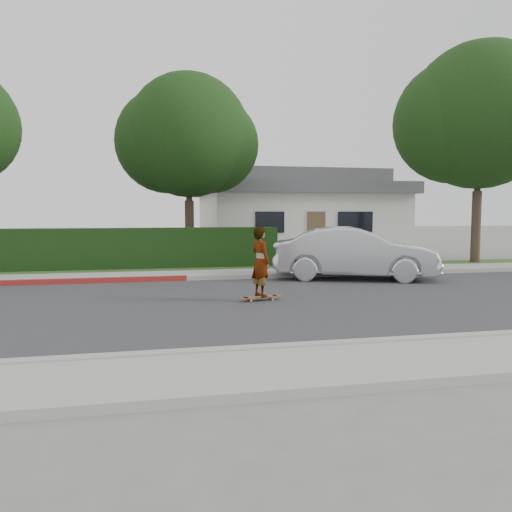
% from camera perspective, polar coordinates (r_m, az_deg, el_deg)
% --- Properties ---
extents(ground, '(120.00, 120.00, 0.00)m').
position_cam_1_polar(ground, '(11.03, -11.59, -5.74)').
color(ground, slate).
rests_on(ground, ground).
extents(road, '(60.00, 8.00, 0.01)m').
position_cam_1_polar(road, '(11.03, -11.59, -5.71)').
color(road, '#2D2D30').
rests_on(road, ground).
extents(curb_near, '(60.00, 0.20, 0.15)m').
position_cam_1_polar(curb_near, '(7.02, -11.26, -11.26)').
color(curb_near, '#9E9E99').
rests_on(curb_near, ground).
extents(sidewalk_near, '(60.00, 1.60, 0.12)m').
position_cam_1_polar(sidewalk_near, '(6.17, -11.12, -13.71)').
color(sidewalk_near, gray).
rests_on(sidewalk_near, ground).
extents(curb_far, '(60.00, 0.20, 0.15)m').
position_cam_1_polar(curb_far, '(15.07, -11.76, -2.60)').
color(curb_far, '#9E9E99').
rests_on(curb_far, ground).
extents(sidewalk_far, '(60.00, 1.60, 0.12)m').
position_cam_1_polar(sidewalk_far, '(15.97, -11.78, -2.24)').
color(sidewalk_far, gray).
rests_on(sidewalk_far, ground).
extents(planting_strip, '(60.00, 1.60, 0.10)m').
position_cam_1_polar(planting_strip, '(17.56, -11.81, -1.63)').
color(planting_strip, '#2D4C1E').
rests_on(planting_strip, ground).
extents(hedge, '(15.00, 1.00, 1.50)m').
position_cam_1_polar(hedge, '(18.33, -21.29, 0.60)').
color(hedge, black).
rests_on(hedge, ground).
extents(tree_center, '(5.66, 4.84, 7.44)m').
position_cam_1_polar(tree_center, '(20.30, -7.80, 13.04)').
color(tree_center, '#33261C').
rests_on(tree_center, ground).
extents(tree_right, '(6.32, 5.60, 8.56)m').
position_cam_1_polar(tree_right, '(21.87, 23.90, 13.99)').
color(tree_right, '#33261C').
rests_on(tree_right, ground).
extents(house, '(10.60, 8.60, 4.30)m').
position_cam_1_polar(house, '(28.03, 4.63, 5.05)').
color(house, beige).
rests_on(house, ground).
extents(skateboard, '(1.03, 0.40, 0.09)m').
position_cam_1_polar(skateboard, '(11.53, 0.52, -4.72)').
color(skateboard, '#E4673E').
rests_on(skateboard, ground).
extents(skateboarder, '(0.56, 0.68, 1.61)m').
position_cam_1_polar(skateboarder, '(11.43, 0.53, -0.67)').
color(skateboarder, white).
rests_on(skateboarder, skateboard).
extents(car_silver, '(5.15, 3.24, 1.60)m').
position_cam_1_polar(car_silver, '(15.52, 11.18, 0.32)').
color(car_silver, '#BBBDC3').
rests_on(car_silver, ground).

